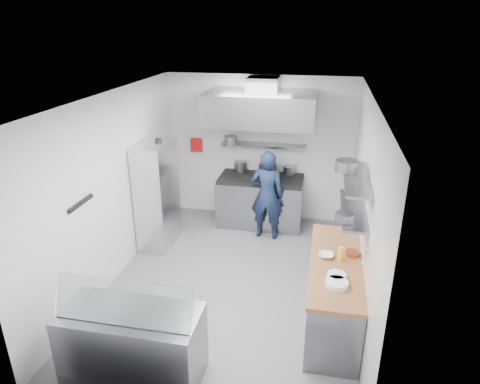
% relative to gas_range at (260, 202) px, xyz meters
% --- Properties ---
extents(floor, '(5.00, 5.00, 0.00)m').
position_rel_gas_range_xyz_m(floor, '(-0.10, -2.10, -0.45)').
color(floor, '#5C5C5F').
rests_on(floor, ground).
extents(ceiling, '(5.00, 5.00, 0.00)m').
position_rel_gas_range_xyz_m(ceiling, '(-0.10, -2.10, 2.35)').
color(ceiling, silver).
rests_on(ceiling, wall_back).
extents(wall_back, '(3.60, 2.80, 0.02)m').
position_rel_gas_range_xyz_m(wall_back, '(-0.10, 0.40, 0.95)').
color(wall_back, white).
rests_on(wall_back, floor).
extents(wall_front, '(3.60, 2.80, 0.02)m').
position_rel_gas_range_xyz_m(wall_front, '(-0.10, -4.60, 0.95)').
color(wall_front, white).
rests_on(wall_front, floor).
extents(wall_left, '(2.80, 5.00, 0.02)m').
position_rel_gas_range_xyz_m(wall_left, '(-1.90, -2.10, 0.95)').
color(wall_left, white).
rests_on(wall_left, floor).
extents(wall_right, '(2.80, 5.00, 0.02)m').
position_rel_gas_range_xyz_m(wall_right, '(1.70, -2.10, 0.95)').
color(wall_right, white).
rests_on(wall_right, floor).
extents(gas_range, '(1.60, 0.80, 0.90)m').
position_rel_gas_range_xyz_m(gas_range, '(0.00, 0.00, 0.00)').
color(gas_range, gray).
rests_on(gas_range, floor).
extents(cooktop, '(1.57, 0.78, 0.06)m').
position_rel_gas_range_xyz_m(cooktop, '(0.00, 0.00, 0.48)').
color(cooktop, black).
rests_on(cooktop, gas_range).
extents(stock_pot_left, '(0.26, 0.26, 0.20)m').
position_rel_gas_range_xyz_m(stock_pot_left, '(-0.45, 0.28, 0.61)').
color(stock_pot_left, slate).
rests_on(stock_pot_left, cooktop).
extents(stock_pot_mid, '(0.34, 0.34, 0.24)m').
position_rel_gas_range_xyz_m(stock_pot_mid, '(0.10, 0.14, 0.63)').
color(stock_pot_mid, slate).
rests_on(stock_pot_mid, cooktop).
extents(stock_pot_right, '(0.25, 0.25, 0.16)m').
position_rel_gas_range_xyz_m(stock_pot_right, '(0.51, 0.31, 0.59)').
color(stock_pot_right, slate).
rests_on(stock_pot_right, cooktop).
extents(over_range_shelf, '(1.60, 0.30, 0.04)m').
position_rel_gas_range_xyz_m(over_range_shelf, '(0.00, 0.24, 1.07)').
color(over_range_shelf, gray).
rests_on(over_range_shelf, wall_back).
extents(shelf_pot_a, '(0.24, 0.24, 0.18)m').
position_rel_gas_range_xyz_m(shelf_pot_a, '(-0.59, 0.04, 1.18)').
color(shelf_pot_a, slate).
rests_on(shelf_pot_a, over_range_shelf).
extents(extractor_hood, '(1.90, 1.15, 0.55)m').
position_rel_gas_range_xyz_m(extractor_hood, '(0.00, -0.18, 1.85)').
color(extractor_hood, gray).
rests_on(extractor_hood, wall_back).
extents(hood_duct, '(0.55, 0.55, 0.24)m').
position_rel_gas_range_xyz_m(hood_duct, '(0.00, 0.05, 2.23)').
color(hood_duct, slate).
rests_on(hood_duct, extractor_hood).
extents(red_firebox, '(0.22, 0.10, 0.26)m').
position_rel_gas_range_xyz_m(red_firebox, '(-1.35, 0.34, 0.97)').
color(red_firebox, red).
rests_on(red_firebox, wall_back).
extents(chef, '(0.62, 0.43, 1.64)m').
position_rel_gas_range_xyz_m(chef, '(0.19, -0.52, 0.37)').
color(chef, '#131E3A').
rests_on(chef, floor).
extents(wire_rack, '(0.50, 0.90, 1.85)m').
position_rel_gas_range_xyz_m(wire_rack, '(-1.63, -1.12, 0.48)').
color(wire_rack, silver).
rests_on(wire_rack, floor).
extents(rack_bin_a, '(0.14, 0.18, 0.16)m').
position_rel_gas_range_xyz_m(rack_bin_a, '(-1.63, -1.03, 0.35)').
color(rack_bin_a, white).
rests_on(rack_bin_a, wire_rack).
extents(rack_bin_b, '(0.15, 0.19, 0.17)m').
position_rel_gas_range_xyz_m(rack_bin_b, '(-1.63, -0.82, 0.85)').
color(rack_bin_b, yellow).
rests_on(rack_bin_b, wire_rack).
extents(rack_jar, '(0.11, 0.11, 0.18)m').
position_rel_gas_range_xyz_m(rack_jar, '(-1.58, -1.02, 1.35)').
color(rack_jar, black).
rests_on(rack_jar, wire_rack).
extents(knife_strip, '(0.04, 0.55, 0.05)m').
position_rel_gas_range_xyz_m(knife_strip, '(-1.88, -3.00, 1.10)').
color(knife_strip, black).
rests_on(knife_strip, wall_left).
extents(prep_counter_base, '(0.62, 2.00, 0.84)m').
position_rel_gas_range_xyz_m(prep_counter_base, '(1.38, -2.70, -0.03)').
color(prep_counter_base, gray).
rests_on(prep_counter_base, floor).
extents(prep_counter_top, '(0.65, 2.04, 0.06)m').
position_rel_gas_range_xyz_m(prep_counter_top, '(1.38, -2.70, 0.42)').
color(prep_counter_top, '#99573A').
rests_on(prep_counter_top, prep_counter_base).
extents(plate_stack_a, '(0.26, 0.26, 0.06)m').
position_rel_gas_range_xyz_m(plate_stack_a, '(1.38, -3.23, 0.48)').
color(plate_stack_a, white).
rests_on(plate_stack_a, prep_counter_top).
extents(plate_stack_b, '(0.22, 0.22, 0.06)m').
position_rel_gas_range_xyz_m(plate_stack_b, '(1.38, -3.08, 0.48)').
color(plate_stack_b, white).
rests_on(plate_stack_b, prep_counter_top).
extents(copper_pan, '(0.18, 0.18, 0.06)m').
position_rel_gas_range_xyz_m(copper_pan, '(1.58, -2.50, 0.48)').
color(copper_pan, '#CC5E39').
rests_on(copper_pan, prep_counter_top).
extents(squeeze_bottle, '(0.06, 0.06, 0.18)m').
position_rel_gas_range_xyz_m(squeeze_bottle, '(1.43, -2.64, 0.54)').
color(squeeze_bottle, yellow).
rests_on(squeeze_bottle, prep_counter_top).
extents(mixing_bowl, '(0.20, 0.20, 0.05)m').
position_rel_gas_range_xyz_m(mixing_bowl, '(1.25, -2.61, 0.47)').
color(mixing_bowl, white).
rests_on(mixing_bowl, prep_counter_top).
extents(wall_shelf_lower, '(0.30, 1.30, 0.04)m').
position_rel_gas_range_xyz_m(wall_shelf_lower, '(1.54, -2.40, 1.05)').
color(wall_shelf_lower, gray).
rests_on(wall_shelf_lower, wall_right).
extents(wall_shelf_upper, '(0.30, 1.30, 0.04)m').
position_rel_gas_range_xyz_m(wall_shelf_upper, '(1.54, -2.40, 1.47)').
color(wall_shelf_upper, gray).
rests_on(wall_shelf_upper, wall_right).
extents(shelf_pot_c, '(0.22, 0.22, 0.10)m').
position_rel_gas_range_xyz_m(shelf_pot_c, '(1.42, -2.80, 1.12)').
color(shelf_pot_c, slate).
rests_on(shelf_pot_c, wall_shelf_lower).
extents(shelf_pot_d, '(0.28, 0.28, 0.14)m').
position_rel_gas_range_xyz_m(shelf_pot_d, '(1.42, -2.21, 1.56)').
color(shelf_pot_d, slate).
rests_on(shelf_pot_d, wall_shelf_upper).
extents(display_case, '(1.50, 0.70, 0.85)m').
position_rel_gas_range_xyz_m(display_case, '(-0.77, -4.10, -0.03)').
color(display_case, gray).
rests_on(display_case, floor).
extents(display_glass, '(1.47, 0.19, 0.42)m').
position_rel_gas_range_xyz_m(display_glass, '(-0.77, -4.22, 0.62)').
color(display_glass, silver).
rests_on(display_glass, display_case).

